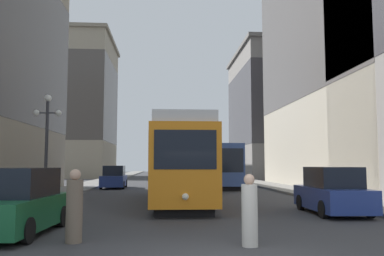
{
  "coord_description": "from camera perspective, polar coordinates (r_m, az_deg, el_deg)",
  "views": [
    {
      "loc": [
        -1.24,
        -7.76,
        1.92
      ],
      "look_at": [
        -0.14,
        8.26,
        3.39
      ],
      "focal_mm": 37.21,
      "sensor_mm": 36.0,
      "label": 1
    }
  ],
  "objects": [
    {
      "name": "lamp_post_left_near",
      "position": [
        21.51,
        -20.07,
        -0.28
      ],
      "size": [
        1.41,
        0.36,
        5.33
      ],
      "color": "#333338",
      "rests_on": "sidewalk_left"
    },
    {
      "name": "parked_car_left_near",
      "position": [
        12.21,
        -23.81,
        -9.86
      ],
      "size": [
        2.08,
        4.37,
        1.82
      ],
      "rotation": [
        0.0,
        0.0,
        -0.06
      ],
      "color": "black",
      "rests_on": "ground"
    },
    {
      "name": "pedestrian_crossing_far",
      "position": [
        9.7,
        8.25,
        -11.88
      ],
      "size": [
        0.38,
        0.38,
        1.69
      ],
      "rotation": [
        0.0,
        0.0,
        2.62
      ],
      "color": "beige",
      "rests_on": "ground"
    },
    {
      "name": "building_right_corner",
      "position": [
        37.05,
        22.9,
        15.82
      ],
      "size": [
        11.17,
        23.47,
        29.05
      ],
      "color": "#B2A893",
      "rests_on": "ground"
    },
    {
      "name": "sidewalk_right",
      "position": [
        48.69,
        7.13,
        -7.37
      ],
      "size": [
        2.88,
        120.0,
        0.15
      ],
      "primitive_type": "cube",
      "color": "gray",
      "rests_on": "ground"
    },
    {
      "name": "pedestrian_crossing_near",
      "position": [
        10.44,
        -16.5,
        -10.96
      ],
      "size": [
        0.4,
        0.4,
        1.8
      ],
      "rotation": [
        0.0,
        0.0,
        1.31
      ],
      "color": "#6B5B4C",
      "rests_on": "ground"
    },
    {
      "name": "building_right_far",
      "position": [
        60.34,
        13.83,
        2.15
      ],
      "size": [
        15.88,
        18.01,
        18.53
      ],
      "color": "gray",
      "rests_on": "ground"
    },
    {
      "name": "parked_car_left_mid",
      "position": [
        33.13,
        -11.1,
        -7.01
      ],
      "size": [
        1.95,
        4.39,
        1.82
      ],
      "rotation": [
        0.0,
        0.0,
        0.02
      ],
      "color": "black",
      "rests_on": "ground"
    },
    {
      "name": "parked_car_right_far",
      "position": [
        16.67,
        19.47,
        -8.65
      ],
      "size": [
        2.0,
        4.3,
        1.82
      ],
      "rotation": [
        0.0,
        0.0,
        3.11
      ],
      "color": "black",
      "rests_on": "ground"
    },
    {
      "name": "sidewalk_left",
      "position": [
        48.28,
        -12.16,
        -7.31
      ],
      "size": [
        2.88,
        120.0,
        0.15
      ],
      "primitive_type": "cube",
      "color": "gray",
      "rests_on": "ground"
    },
    {
      "name": "streetcar",
      "position": [
        20.51,
        -1.75,
        -4.73
      ],
      "size": [
        2.74,
        13.18,
        3.89
      ],
      "rotation": [
        0.0,
        0.0,
        -0.01
      ],
      "color": "black",
      "rests_on": "ground"
    },
    {
      "name": "building_left_midblock",
      "position": [
        63.52,
        -16.0,
        3.1
      ],
      "size": [
        10.66,
        15.9,
        21.22
      ],
      "color": "gray",
      "rests_on": "ground"
    },
    {
      "name": "transit_bus",
      "position": [
        33.86,
        3.35,
        -5.19
      ],
      "size": [
        2.92,
        11.14,
        3.45
      ],
      "rotation": [
        0.0,
        0.0,
        0.03
      ],
      "color": "black",
      "rests_on": "ground"
    }
  ]
}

